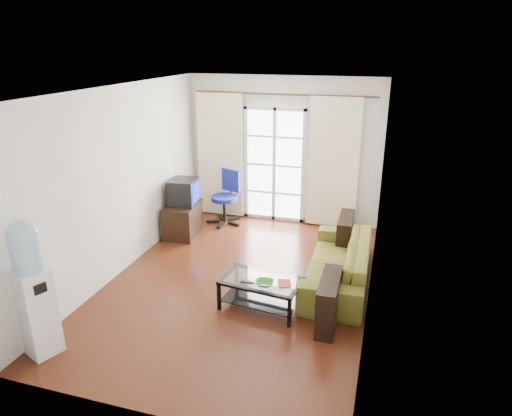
{
  "coord_description": "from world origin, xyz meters",
  "views": [
    {
      "loc": [
        1.88,
        -5.5,
        3.25
      ],
      "look_at": [
        0.14,
        0.35,
        1.02
      ],
      "focal_mm": 32.0,
      "sensor_mm": 36.0,
      "label": 1
    }
  ],
  "objects": [
    {
      "name": "wall_left",
      "position": [
        -1.8,
        0.0,
        1.35
      ],
      "size": [
        0.02,
        5.2,
        2.7
      ],
      "primitive_type": "cube",
      "color": "white",
      "rests_on": "floor"
    },
    {
      "name": "task_chair",
      "position": [
        -0.98,
        2.1,
        0.3
      ],
      "size": [
        0.86,
        0.86,
        1.0
      ],
      "rotation": [
        0.0,
        0.0,
        -0.31
      ],
      "color": "black",
      "rests_on": "floor"
    },
    {
      "name": "wall_back",
      "position": [
        0.0,
        2.6,
        1.35
      ],
      "size": [
        3.6,
        0.02,
        2.7
      ],
      "primitive_type": "cube",
      "color": "white",
      "rests_on": "floor"
    },
    {
      "name": "ceiling",
      "position": [
        0.0,
        0.0,
        2.7
      ],
      "size": [
        5.2,
        5.2,
        0.0
      ],
      "primitive_type": "plane",
      "rotation": [
        3.14,
        0.0,
        0.0
      ],
      "color": "white",
      "rests_on": "wall_back"
    },
    {
      "name": "curtain_right",
      "position": [
        0.95,
        2.48,
        1.2
      ],
      "size": [
        0.9,
        0.07,
        2.35
      ],
      "primitive_type": "cube",
      "color": "#FFF8CD",
      "rests_on": "curtain_rod"
    },
    {
      "name": "curtain_left",
      "position": [
        -1.2,
        2.48,
        1.2
      ],
      "size": [
        0.9,
        0.07,
        2.35
      ],
      "primitive_type": "cube",
      "color": "#FFF8CD",
      "rests_on": "curtain_rod"
    },
    {
      "name": "curtain_rod",
      "position": [
        0.0,
        2.5,
        2.38
      ],
      "size": [
        3.3,
        0.04,
        0.04
      ],
      "primitive_type": "cylinder",
      "rotation": [
        0.0,
        1.57,
        0.0
      ],
      "color": "#4C3F2D",
      "rests_on": "wall_back"
    },
    {
      "name": "tv_stand",
      "position": [
        -1.51,
        1.34,
        0.28
      ],
      "size": [
        0.59,
        0.82,
        0.57
      ],
      "primitive_type": "cube",
      "rotation": [
        0.0,
        0.0,
        0.1
      ],
      "color": "black",
      "rests_on": "floor"
    },
    {
      "name": "remote",
      "position": [
        0.34,
        -0.69,
        0.42
      ],
      "size": [
        0.17,
        0.05,
        0.02
      ],
      "primitive_type": "cube",
      "rotation": [
        0.0,
        0.0,
        0.01
      ],
      "color": "black",
      "rests_on": "coffee_table"
    },
    {
      "name": "wall_front",
      "position": [
        0.0,
        -2.6,
        1.35
      ],
      "size": [
        3.6,
        0.02,
        2.7
      ],
      "primitive_type": "cube",
      "color": "white",
      "rests_on": "floor"
    },
    {
      "name": "radiator",
      "position": [
        0.8,
        2.5,
        0.33
      ],
      "size": [
        0.64,
        0.12,
        0.64
      ],
      "primitive_type": "cube",
      "color": "gray",
      "rests_on": "floor"
    },
    {
      "name": "coffee_table",
      "position": [
        0.48,
        -0.56,
        0.26
      ],
      "size": [
        1.08,
        0.7,
        0.41
      ],
      "rotation": [
        0.0,
        0.0,
        -0.12
      ],
      "color": "silver",
      "rests_on": "floor"
    },
    {
      "name": "french_door",
      "position": [
        -0.15,
        2.54,
        1.07
      ],
      "size": [
        1.16,
        0.06,
        2.15
      ],
      "color": "white",
      "rests_on": "wall_back"
    },
    {
      "name": "floor",
      "position": [
        0.0,
        0.0,
        0.0
      ],
      "size": [
        5.2,
        5.2,
        0.0
      ],
      "primitive_type": "plane",
      "color": "#542614",
      "rests_on": "ground"
    },
    {
      "name": "wall_right",
      "position": [
        1.8,
        0.0,
        1.35
      ],
      "size": [
        0.02,
        5.2,
        2.7
      ],
      "primitive_type": "cube",
      "color": "white",
      "rests_on": "floor"
    },
    {
      "name": "sofa",
      "position": [
        1.34,
        0.39,
        0.31
      ],
      "size": [
        2.13,
        0.89,
        0.62
      ],
      "primitive_type": "imported",
      "rotation": [
        0.0,
        0.0,
        -1.56
      ],
      "color": "brown",
      "rests_on": "floor"
    },
    {
      "name": "crt_tv",
      "position": [
        -1.51,
        1.39,
        0.79
      ],
      "size": [
        0.53,
        0.53,
        0.44
      ],
      "rotation": [
        0.0,
        0.0,
        0.11
      ],
      "color": "black",
      "rests_on": "tv_stand"
    },
    {
      "name": "book",
      "position": [
        0.72,
        -0.63,
        0.42
      ],
      "size": [
        0.27,
        0.29,
        0.02
      ],
      "primitive_type": "imported",
      "rotation": [
        0.0,
        0.0,
        0.29
      ],
      "color": "#AA1E14",
      "rests_on": "coffee_table"
    },
    {
      "name": "water_cooler",
      "position": [
        -1.59,
        -2.11,
        0.83
      ],
      "size": [
        0.42,
        0.42,
        1.58
      ],
      "rotation": [
        0.0,
        0.0,
        -0.39
      ],
      "color": "white",
      "rests_on": "floor"
    },
    {
      "name": "bowl",
      "position": [
        0.57,
        -0.7,
        0.44
      ],
      "size": [
        0.27,
        0.27,
        0.05
      ],
      "primitive_type": "imported",
      "rotation": [
        0.0,
        0.0,
        0.11
      ],
      "color": "#30843E",
      "rests_on": "coffee_table"
    }
  ]
}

